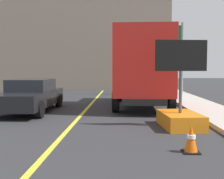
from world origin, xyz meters
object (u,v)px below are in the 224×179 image
(arrow_board_trailer, at_px, (180,112))
(highway_guide_sign, at_px, (171,46))
(pickup_car, at_px, (31,95))
(traffic_cone_mid_lane, at_px, (191,139))
(box_truck, at_px, (142,68))

(arrow_board_trailer, relative_size, highway_guide_sign, 0.54)
(pickup_car, xyz_separation_m, traffic_cone_mid_lane, (5.40, -5.71, -0.40))
(arrow_board_trailer, height_order, highway_guide_sign, highway_guide_sign)
(pickup_car, distance_m, highway_guide_sign, 10.87)
(highway_guide_sign, bearing_deg, pickup_car, -133.50)
(box_truck, xyz_separation_m, traffic_cone_mid_lane, (0.52, -7.32, -1.59))
(pickup_car, relative_size, highway_guide_sign, 0.94)
(box_truck, relative_size, highway_guide_sign, 1.32)
(box_truck, xyz_separation_m, pickup_car, (-4.87, -1.61, -1.19))
(pickup_car, height_order, traffic_cone_mid_lane, pickup_car)
(box_truck, bearing_deg, pickup_car, -161.68)
(arrow_board_trailer, bearing_deg, traffic_cone_mid_lane, -96.78)
(arrow_board_trailer, relative_size, box_truck, 0.41)
(arrow_board_trailer, xyz_separation_m, box_truck, (-0.84, 4.65, 1.41))
(traffic_cone_mid_lane, bearing_deg, pickup_car, 133.40)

